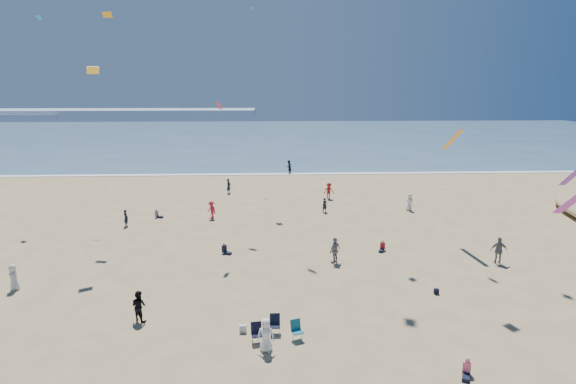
{
  "coord_description": "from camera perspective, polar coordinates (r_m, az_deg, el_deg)",
  "views": [
    {
      "loc": [
        0.9,
        -18.11,
        12.25
      ],
      "look_at": [
        2.0,
        8.0,
        6.1
      ],
      "focal_mm": 28.0,
      "sensor_mm": 36.0,
      "label": 1
    }
  ],
  "objects": [
    {
      "name": "ocean",
      "position": [
        113.77,
        -2.87,
        7.06
      ],
      "size": [
        220.0,
        100.0,
        0.06
      ],
      "primitive_type": "cube",
      "color": "#476B84",
      "rests_on": "ground"
    },
    {
      "name": "kites_aloft",
      "position": [
        31.99,
        13.42,
        16.96
      ],
      "size": [
        46.56,
        46.42,
        28.75
      ],
      "color": "green",
      "rests_on": "ground"
    },
    {
      "name": "headland_far",
      "position": [
        198.01,
        -20.61,
        9.33
      ],
      "size": [
        110.0,
        20.0,
        3.2
      ],
      "primitive_type": "cube",
      "color": "#7A8EA8",
      "rests_on": "ground"
    },
    {
      "name": "navy_bag",
      "position": [
        29.23,
        18.32,
        -11.89
      ],
      "size": [
        0.28,
        0.18,
        0.34
      ],
      "primitive_type": "cube",
      "color": "black",
      "rests_on": "ground"
    },
    {
      "name": "standing_flyers",
      "position": [
        38.89,
        0.98,
        -3.76
      ],
      "size": [
        33.02,
        54.4,
        1.95
      ],
      "color": "black",
      "rests_on": "ground"
    },
    {
      "name": "seated_group",
      "position": [
        29.61,
        0.82,
        -10.31
      ],
      "size": [
        20.38,
        30.08,
        0.84
      ],
      "color": "white",
      "rests_on": "ground"
    },
    {
      "name": "black_backpack",
      "position": [
        24.55,
        -1.54,
        -16.18
      ],
      "size": [
        0.3,
        0.22,
        0.38
      ],
      "primitive_type": "cube",
      "color": "black",
      "rests_on": "ground"
    },
    {
      "name": "white_tote",
      "position": [
        24.06,
        -5.75,
        -16.89
      ],
      "size": [
        0.35,
        0.2,
        0.4
      ],
      "primitive_type": "cube",
      "color": "silver",
      "rests_on": "ground"
    },
    {
      "name": "surf_line",
      "position": [
        64.29,
        -3.17,
        2.28
      ],
      "size": [
        220.0,
        1.2,
        0.08
      ],
      "primitive_type": "cube",
      "color": "white",
      "rests_on": "ground"
    },
    {
      "name": "ground",
      "position": [
        21.88,
        -4.66,
        -20.85
      ],
      "size": [
        220.0,
        220.0,
        0.0
      ],
      "primitive_type": "plane",
      "color": "tan",
      "rests_on": "ground"
    },
    {
      "name": "chair_cluster",
      "position": [
        23.28,
        -1.47,
        -17.08
      ],
      "size": [
        2.73,
        1.44,
        1.0
      ],
      "color": "black",
      "rests_on": "ground"
    },
    {
      "name": "headland_near",
      "position": [
        209.37,
        -31.58,
        8.24
      ],
      "size": [
        40.0,
        14.0,
        2.0
      ],
      "primitive_type": "cube",
      "color": "#7A8EA8",
      "rests_on": "ground"
    }
  ]
}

